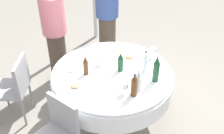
# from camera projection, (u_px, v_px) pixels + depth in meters

# --- Properties ---
(ground_plane) EXTENTS (10.00, 10.00, 0.00)m
(ground_plane) POSITION_uv_depth(u_px,v_px,m) (112.00, 117.00, 3.62)
(ground_plane) COLOR gray
(dining_table) EXTENTS (1.45, 1.45, 0.74)m
(dining_table) POSITION_uv_depth(u_px,v_px,m) (112.00, 82.00, 3.27)
(dining_table) COLOR white
(dining_table) RESTS_ON ground_plane
(bottle_brown_south) EXTENTS (0.07, 0.07, 0.27)m
(bottle_brown_south) POSITION_uv_depth(u_px,v_px,m) (134.00, 86.00, 2.78)
(bottle_brown_south) COLOR #593314
(bottle_brown_south) RESTS_ON dining_table
(bottle_dark_green_inner) EXTENTS (0.07, 0.07, 0.34)m
(bottle_dark_green_inner) POSITION_uv_depth(u_px,v_px,m) (156.00, 69.00, 2.97)
(bottle_dark_green_inner) COLOR #194728
(bottle_dark_green_inner) RESTS_ON dining_table
(bottle_brown_front) EXTENTS (0.06, 0.06, 0.26)m
(bottle_brown_front) POSITION_uv_depth(u_px,v_px,m) (86.00, 65.00, 3.09)
(bottle_brown_front) COLOR #593314
(bottle_brown_front) RESTS_ON dining_table
(bottle_dark_green_far) EXTENTS (0.07, 0.07, 0.25)m
(bottle_dark_green_far) POSITION_uv_depth(u_px,v_px,m) (120.00, 62.00, 3.15)
(bottle_dark_green_far) COLOR #194728
(bottle_dark_green_far) RESTS_ON dining_table
(bottle_clear_right) EXTENTS (0.06, 0.06, 0.27)m
(bottle_clear_right) POSITION_uv_depth(u_px,v_px,m) (145.00, 62.00, 3.13)
(bottle_clear_right) COLOR silver
(bottle_clear_right) RESTS_ON dining_table
(bottle_clear_outer) EXTENTS (0.07, 0.07, 0.27)m
(bottle_clear_outer) POSITION_uv_depth(u_px,v_px,m) (138.00, 81.00, 2.85)
(bottle_clear_outer) COLOR silver
(bottle_clear_outer) RESTS_ON dining_table
(wine_glass_far) EXTENTS (0.07, 0.07, 0.16)m
(wine_glass_far) POSITION_uv_depth(u_px,v_px,m) (102.00, 56.00, 3.27)
(wine_glass_far) COLOR white
(wine_glass_far) RESTS_ON dining_table
(wine_glass_right) EXTENTS (0.07, 0.07, 0.14)m
(wine_glass_right) POSITION_uv_depth(u_px,v_px,m) (125.00, 86.00, 2.82)
(wine_glass_right) COLOR white
(wine_glass_right) RESTS_ON dining_table
(wine_glass_outer) EXTENTS (0.07, 0.07, 0.14)m
(wine_glass_outer) POSITION_uv_depth(u_px,v_px,m) (153.00, 51.00, 3.39)
(wine_glass_outer) COLOR white
(wine_glass_outer) RESTS_ON dining_table
(plate_mid) EXTENTS (0.24, 0.24, 0.04)m
(plate_mid) POSITION_uv_depth(u_px,v_px,m) (130.00, 58.00, 3.42)
(plate_mid) COLOR white
(plate_mid) RESTS_ON dining_table
(plate_east) EXTENTS (0.21, 0.21, 0.04)m
(plate_east) POSITION_uv_depth(u_px,v_px,m) (75.00, 87.00, 2.94)
(plate_east) COLOR white
(plate_east) RESTS_ON dining_table
(knife_inner) EXTENTS (0.07, 0.18, 0.00)m
(knife_inner) POSITION_uv_depth(u_px,v_px,m) (99.00, 71.00, 3.21)
(knife_inner) COLOR silver
(knife_inner) RESTS_ON dining_table
(folded_napkin) EXTENTS (0.15, 0.15, 0.02)m
(folded_napkin) POSITION_uv_depth(u_px,v_px,m) (74.00, 69.00, 3.21)
(folded_napkin) COLOR white
(folded_napkin) RESTS_ON dining_table
(person_south) EXTENTS (0.34, 0.34, 1.66)m
(person_south) POSITION_uv_depth(u_px,v_px,m) (107.00, 18.00, 4.08)
(person_south) COLOR #4C3F33
(person_south) RESTS_ON ground_plane
(person_inner) EXTENTS (0.34, 0.34, 1.55)m
(person_inner) POSITION_uv_depth(u_px,v_px,m) (55.00, 33.00, 3.82)
(person_inner) COLOR #4C3F33
(person_inner) RESTS_ON ground_plane
(chair_outer) EXTENTS (0.55, 0.55, 0.87)m
(chair_outer) POSITION_uv_depth(u_px,v_px,m) (58.00, 131.00, 2.73)
(chair_outer) COLOR #99999E
(chair_outer) RESTS_ON ground_plane
(chair_rear) EXTENTS (0.44, 0.44, 0.87)m
(chair_rear) POSITION_uv_depth(u_px,v_px,m) (16.00, 85.00, 3.34)
(chair_rear) COLOR #99999E
(chair_rear) RESTS_ON ground_plane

